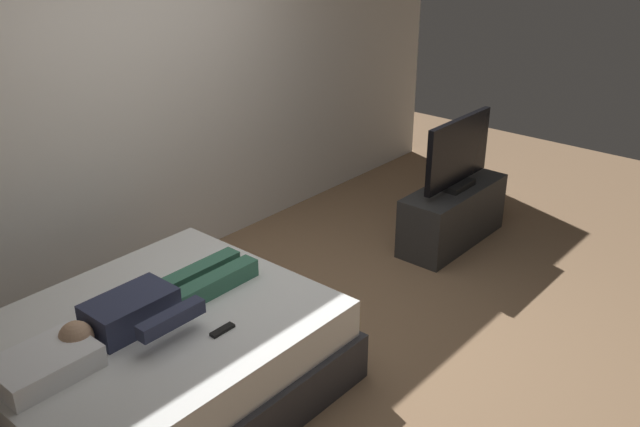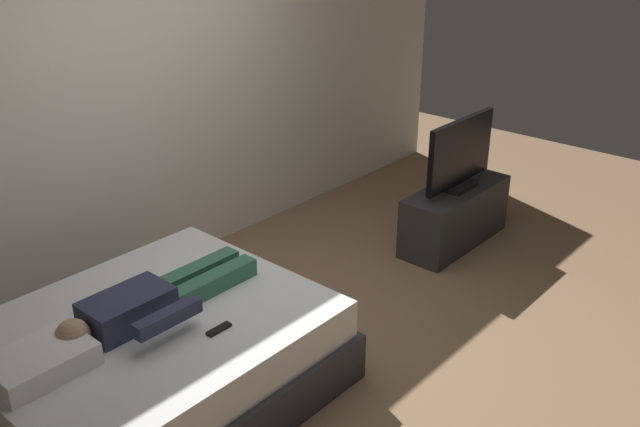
{
  "view_description": "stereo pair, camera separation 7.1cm",
  "coord_description": "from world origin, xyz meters",
  "px_view_note": "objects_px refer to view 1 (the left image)",
  "views": [
    {
      "loc": [
        -2.86,
        -2.49,
        2.66
      ],
      "look_at": [
        0.43,
        0.32,
        0.69
      ],
      "focal_mm": 38.74,
      "sensor_mm": 36.0,
      "label": 1
    },
    {
      "loc": [
        -2.81,
        -2.54,
        2.66
      ],
      "look_at": [
        0.43,
        0.32,
        0.69
      ],
      "focal_mm": 38.74,
      "sensor_mm": 36.0,
      "label": 2
    }
  ],
  "objects_px": {
    "tv_stand": "(453,215)",
    "tv": "(458,155)",
    "pillow": "(44,364)",
    "remote": "(222,330)",
    "bed": "(157,361)",
    "person": "(152,304)"
  },
  "relations": [
    {
      "from": "remote",
      "to": "bed",
      "type": "bearing_deg",
      "value": 115.24
    },
    {
      "from": "person",
      "to": "tv",
      "type": "relative_size",
      "value": 1.43
    },
    {
      "from": "tv_stand",
      "to": "tv",
      "type": "distance_m",
      "value": 0.53
    },
    {
      "from": "remote",
      "to": "tv_stand",
      "type": "xyz_separation_m",
      "value": [
        2.7,
        0.14,
        -0.3
      ]
    },
    {
      "from": "pillow",
      "to": "tv_stand",
      "type": "bearing_deg",
      "value": -3.89
    },
    {
      "from": "tv_stand",
      "to": "tv",
      "type": "height_order",
      "value": "tv"
    },
    {
      "from": "tv_stand",
      "to": "tv",
      "type": "bearing_deg",
      "value": 0.0
    },
    {
      "from": "pillow",
      "to": "remote",
      "type": "relative_size",
      "value": 3.2
    },
    {
      "from": "pillow",
      "to": "remote",
      "type": "bearing_deg",
      "value": -25.21
    },
    {
      "from": "remote",
      "to": "tv",
      "type": "relative_size",
      "value": 0.17
    },
    {
      "from": "remote",
      "to": "tv",
      "type": "height_order",
      "value": "tv"
    },
    {
      "from": "bed",
      "to": "remote",
      "type": "bearing_deg",
      "value": -64.76
    },
    {
      "from": "person",
      "to": "remote",
      "type": "xyz_separation_m",
      "value": [
        0.15,
        -0.4,
        -0.07
      ]
    },
    {
      "from": "person",
      "to": "tv_stand",
      "type": "relative_size",
      "value": 1.15
    },
    {
      "from": "tv",
      "to": "tv_stand",
      "type": "bearing_deg",
      "value": 0.0
    },
    {
      "from": "bed",
      "to": "remote",
      "type": "xyz_separation_m",
      "value": [
        0.18,
        -0.38,
        0.29
      ]
    },
    {
      "from": "pillow",
      "to": "person",
      "type": "distance_m",
      "value": 0.66
    },
    {
      "from": "bed",
      "to": "person",
      "type": "relative_size",
      "value": 1.51
    },
    {
      "from": "bed",
      "to": "person",
      "type": "xyz_separation_m",
      "value": [
        0.03,
        0.02,
        0.36
      ]
    },
    {
      "from": "pillow",
      "to": "person",
      "type": "relative_size",
      "value": 0.38
    },
    {
      "from": "remote",
      "to": "tv_stand",
      "type": "distance_m",
      "value": 2.72
    },
    {
      "from": "bed",
      "to": "person",
      "type": "bearing_deg",
      "value": 38.41
    }
  ]
}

